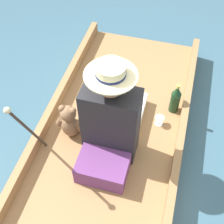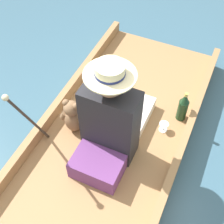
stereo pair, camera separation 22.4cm
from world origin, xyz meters
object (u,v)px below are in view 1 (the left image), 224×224
teddy_bear (70,122)px  wine_glass (159,120)px  walking_cane (26,127)px  seated_person (114,116)px  champagne_bottle (175,99)px

teddy_bear → wine_glass: (0.70, 0.30, -0.11)m
wine_glass → walking_cane: bearing=-143.9°
seated_person → wine_glass: 0.52m
seated_person → teddy_bear: seated_person is taller
seated_person → wine_glass: bearing=32.2°
seated_person → teddy_bear: (-0.36, -0.02, -0.17)m
seated_person → teddy_bear: size_ratio=2.57×
teddy_bear → walking_cane: walking_cane is taller
seated_person → walking_cane: 0.64m
wine_glass → teddy_bear: bearing=-156.5°
walking_cane → champagne_bottle: size_ratio=2.50×
seated_person → walking_cane: seated_person is taller
teddy_bear → champagne_bottle: teddy_bear is taller
teddy_bear → wine_glass: 0.77m
teddy_bear → champagne_bottle: (0.79, 0.49, -0.02)m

